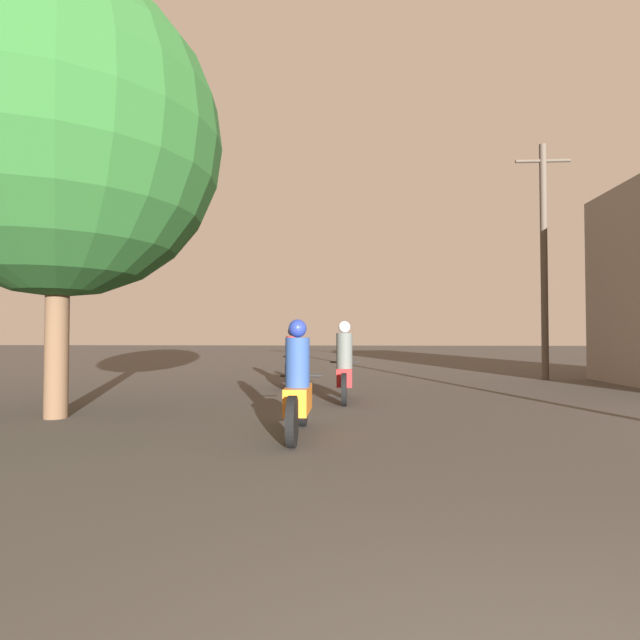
{
  "coord_description": "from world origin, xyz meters",
  "views": [
    {
      "loc": [
        -0.85,
        -0.82,
        1.34
      ],
      "look_at": [
        -1.93,
        17.15,
        1.86
      ],
      "focal_mm": 28.0,
      "sensor_mm": 36.0,
      "label": 1
    }
  ],
  "objects_px": {
    "street_tree": "(60,138)",
    "motorcycle_red": "(344,369)",
    "motorcycle_orange": "(298,390)",
    "utility_pole_far": "(544,256)",
    "motorcycle_black": "(293,363)"
  },
  "relations": [
    {
      "from": "street_tree",
      "to": "motorcycle_red",
      "type": "bearing_deg",
      "value": 26.36
    },
    {
      "from": "motorcycle_orange",
      "to": "street_tree",
      "type": "relative_size",
      "value": 0.28
    },
    {
      "from": "utility_pole_far",
      "to": "motorcycle_red",
      "type": "bearing_deg",
      "value": -138.89
    },
    {
      "from": "motorcycle_orange",
      "to": "motorcycle_black",
      "type": "bearing_deg",
      "value": 87.6
    },
    {
      "from": "utility_pole_far",
      "to": "street_tree",
      "type": "xyz_separation_m",
      "value": [
        -10.49,
        -7.43,
        0.84
      ]
    },
    {
      "from": "motorcycle_black",
      "to": "utility_pole_far",
      "type": "height_order",
      "value": "utility_pole_far"
    },
    {
      "from": "motorcycle_orange",
      "to": "motorcycle_red",
      "type": "relative_size",
      "value": 1.06
    },
    {
      "from": "motorcycle_orange",
      "to": "motorcycle_red",
      "type": "height_order",
      "value": "motorcycle_red"
    },
    {
      "from": "motorcycle_red",
      "to": "street_tree",
      "type": "relative_size",
      "value": 0.26
    },
    {
      "from": "motorcycle_orange",
      "to": "utility_pole_far",
      "type": "distance_m",
      "value": 11.19
    },
    {
      "from": "motorcycle_black",
      "to": "utility_pole_far",
      "type": "bearing_deg",
      "value": 11.39
    },
    {
      "from": "motorcycle_red",
      "to": "utility_pole_far",
      "type": "xyz_separation_m",
      "value": [
        5.9,
        5.15,
        3.04
      ]
    },
    {
      "from": "motorcycle_orange",
      "to": "utility_pole_far",
      "type": "xyz_separation_m",
      "value": [
        6.47,
        8.59,
        3.08
      ]
    },
    {
      "from": "motorcycle_orange",
      "to": "utility_pole_far",
      "type": "relative_size",
      "value": 0.28
    },
    {
      "from": "motorcycle_black",
      "to": "street_tree",
      "type": "xyz_separation_m",
      "value": [
        -3.27,
        -4.73,
        3.91
      ]
    }
  ]
}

